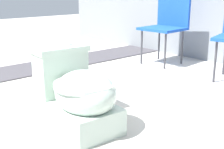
# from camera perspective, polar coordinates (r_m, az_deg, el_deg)

# --- Properties ---
(ground_plane) EXTENTS (14.00, 14.00, 0.00)m
(ground_plane) POSITION_cam_1_polar(r_m,az_deg,el_deg) (2.17, -14.15, -9.08)
(ground_plane) COLOR #B7B2A8
(gravel_strip) EXTENTS (0.56, 8.00, 0.01)m
(gravel_strip) POSITION_cam_1_polar(r_m,az_deg,el_deg) (3.54, -17.28, 0.53)
(gravel_strip) COLOR #423F44
(gravel_strip) RESTS_ON ground
(toilet) EXTENTS (0.66, 0.42, 0.52)m
(toilet) POSITION_cam_1_polar(r_m,az_deg,el_deg) (2.03, -6.32, -3.71)
(toilet) COLOR #B2C6B7
(toilet) RESTS_ON ground
(folding_chair_left) EXTENTS (0.47, 0.47, 0.83)m
(folding_chair_left) POSITION_cam_1_polar(r_m,az_deg,el_deg) (3.79, 10.21, 9.76)
(folding_chair_left) COLOR #1947B2
(folding_chair_left) RESTS_ON ground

